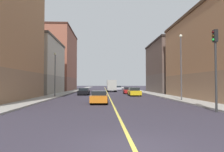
{
  "coord_description": "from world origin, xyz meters",
  "views": [
    {
      "loc": [
        -0.99,
        -7.11,
        2.07
      ],
      "look_at": [
        1.05,
        41.47,
        3.79
      ],
      "focal_mm": 34.78,
      "sensor_mm": 36.0,
      "label": 1
    }
  ],
  "objects_px": {
    "car_yellow": "(134,92)",
    "car_silver": "(118,88)",
    "traffic_light_left_near": "(215,59)",
    "street_lamp_left_near": "(181,61)",
    "building_right_distant": "(56,61)",
    "street_lamp_right_near": "(55,70)",
    "car_orange": "(99,97)",
    "car_black": "(84,91)",
    "car_red": "(128,91)",
    "building_right_midblock": "(33,67)",
    "building_left_mid": "(175,67)",
    "box_truck": "(111,85)"
  },
  "relations": [
    {
      "from": "car_yellow",
      "to": "car_silver",
      "type": "bearing_deg",
      "value": 90.52
    },
    {
      "from": "traffic_light_left_near",
      "to": "street_lamp_left_near",
      "type": "height_order",
      "value": "street_lamp_left_near"
    },
    {
      "from": "building_right_distant",
      "to": "street_lamp_left_near",
      "type": "bearing_deg",
      "value": -60.64
    },
    {
      "from": "street_lamp_left_near",
      "to": "street_lamp_right_near",
      "type": "distance_m",
      "value": 18.31
    },
    {
      "from": "street_lamp_left_near",
      "to": "car_orange",
      "type": "xyz_separation_m",
      "value": [
        -9.61,
        -2.3,
        -4.16
      ]
    },
    {
      "from": "street_lamp_right_near",
      "to": "car_black",
      "type": "height_order",
      "value": "street_lamp_right_near"
    },
    {
      "from": "car_red",
      "to": "street_lamp_left_near",
      "type": "bearing_deg",
      "value": -77.92
    },
    {
      "from": "car_red",
      "to": "car_black",
      "type": "relative_size",
      "value": 0.99
    },
    {
      "from": "car_yellow",
      "to": "building_right_midblock",
      "type": "bearing_deg",
      "value": 157.18
    },
    {
      "from": "building_right_midblock",
      "to": "car_orange",
      "type": "bearing_deg",
      "value": -57.51
    },
    {
      "from": "building_right_distant",
      "to": "building_left_mid",
      "type": "bearing_deg",
      "value": -31.02
    },
    {
      "from": "car_black",
      "to": "box_truck",
      "type": "distance_m",
      "value": 17.46
    },
    {
      "from": "traffic_light_left_near",
      "to": "car_orange",
      "type": "bearing_deg",
      "value": 139.2
    },
    {
      "from": "building_right_distant",
      "to": "car_red",
      "type": "bearing_deg",
      "value": -49.45
    },
    {
      "from": "car_red",
      "to": "box_truck",
      "type": "xyz_separation_m",
      "value": [
        -2.91,
        12.01,
        0.95
      ]
    },
    {
      "from": "building_right_midblock",
      "to": "car_red",
      "type": "bearing_deg",
      "value": -1.42
    },
    {
      "from": "traffic_light_left_near",
      "to": "car_yellow",
      "type": "height_order",
      "value": "traffic_light_left_near"
    },
    {
      "from": "building_left_mid",
      "to": "car_black",
      "type": "bearing_deg",
      "value": -156.05
    },
    {
      "from": "street_lamp_left_near",
      "to": "car_yellow",
      "type": "relative_size",
      "value": 1.96
    },
    {
      "from": "building_right_distant",
      "to": "car_silver",
      "type": "height_order",
      "value": "building_right_distant"
    },
    {
      "from": "car_yellow",
      "to": "car_orange",
      "type": "bearing_deg",
      "value": -112.59
    },
    {
      "from": "building_right_distant",
      "to": "car_black",
      "type": "bearing_deg",
      "value": -68.22
    },
    {
      "from": "traffic_light_left_near",
      "to": "car_orange",
      "type": "xyz_separation_m",
      "value": [
        -8.6,
        7.42,
        -3.26
      ]
    },
    {
      "from": "car_red",
      "to": "car_orange",
      "type": "relative_size",
      "value": 0.95
    },
    {
      "from": "street_lamp_left_near",
      "to": "car_black",
      "type": "relative_size",
      "value": 1.83
    },
    {
      "from": "car_silver",
      "to": "building_right_distant",
      "type": "bearing_deg",
      "value": -173.02
    },
    {
      "from": "car_orange",
      "to": "box_truck",
      "type": "bearing_deg",
      "value": 85.54
    },
    {
      "from": "car_red",
      "to": "car_orange",
      "type": "distance_m",
      "value": 22.14
    },
    {
      "from": "street_lamp_left_near",
      "to": "street_lamp_right_near",
      "type": "height_order",
      "value": "street_lamp_left_near"
    },
    {
      "from": "building_right_midblock",
      "to": "car_yellow",
      "type": "bearing_deg",
      "value": -22.82
    },
    {
      "from": "car_yellow",
      "to": "car_silver",
      "type": "height_order",
      "value": "car_yellow"
    },
    {
      "from": "building_right_midblock",
      "to": "traffic_light_left_near",
      "type": "height_order",
      "value": "building_right_midblock"
    },
    {
      "from": "street_lamp_left_near",
      "to": "car_yellow",
      "type": "bearing_deg",
      "value": 109.08
    },
    {
      "from": "street_lamp_right_near",
      "to": "box_truck",
      "type": "xyz_separation_m",
      "value": [
        9.48,
        23.21,
        -2.6
      ]
    },
    {
      "from": "street_lamp_left_near",
      "to": "car_orange",
      "type": "relative_size",
      "value": 1.75
    },
    {
      "from": "car_yellow",
      "to": "box_truck",
      "type": "distance_m",
      "value": 20.06
    },
    {
      "from": "building_left_mid",
      "to": "street_lamp_left_near",
      "type": "relative_size",
      "value": 2.08
    },
    {
      "from": "traffic_light_left_near",
      "to": "box_truck",
      "type": "height_order",
      "value": "traffic_light_left_near"
    },
    {
      "from": "traffic_light_left_near",
      "to": "car_black",
      "type": "distance_m",
      "value": 27.24
    },
    {
      "from": "box_truck",
      "to": "street_lamp_right_near",
      "type": "bearing_deg",
      "value": -112.22
    },
    {
      "from": "building_right_distant",
      "to": "car_orange",
      "type": "height_order",
      "value": "building_right_distant"
    },
    {
      "from": "car_red",
      "to": "car_orange",
      "type": "height_order",
      "value": "car_red"
    },
    {
      "from": "traffic_light_left_near",
      "to": "street_lamp_right_near",
      "type": "xyz_separation_m",
      "value": [
        -15.47,
        17.67,
        0.31
      ]
    },
    {
      "from": "building_right_distant",
      "to": "street_lamp_right_near",
      "type": "bearing_deg",
      "value": -78.21
    },
    {
      "from": "traffic_light_left_near",
      "to": "car_silver",
      "type": "height_order",
      "value": "traffic_light_left_near"
    },
    {
      "from": "building_left_mid",
      "to": "building_right_midblock",
      "type": "height_order",
      "value": "building_left_mid"
    },
    {
      "from": "building_left_mid",
      "to": "traffic_light_left_near",
      "type": "bearing_deg",
      "value": -103.73
    },
    {
      "from": "car_black",
      "to": "building_right_distant",
      "type": "bearing_deg",
      "value": 111.78
    },
    {
      "from": "car_silver",
      "to": "box_truck",
      "type": "distance_m",
      "value": 13.44
    },
    {
      "from": "building_right_midblock",
      "to": "box_truck",
      "type": "distance_m",
      "value": 20.57
    }
  ]
}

